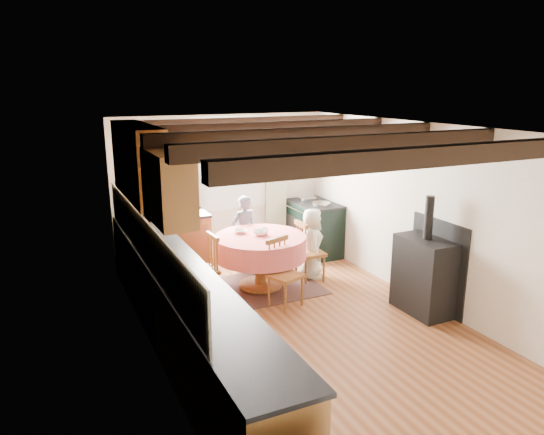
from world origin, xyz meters
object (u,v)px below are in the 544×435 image
chair_near (286,273)px  chair_left (202,268)px  chair_right (310,251)px  child_far (244,233)px  cast_iron_stove (426,255)px  cup (265,231)px  aga_range (314,228)px  child_right (312,244)px  dining_table (260,262)px

chair_near → chair_left: size_ratio=1.00×
chair_right → child_far: size_ratio=0.76×
chair_left → child_far: bearing=128.6°
chair_right → cast_iron_stove: size_ratio=0.60×
cup → chair_right: bearing=-7.5°
aga_range → child_far: bearing=-170.7°
cast_iron_stove → chair_right: bearing=116.2°
chair_near → cup: 0.86m
chair_left → cup: (0.98, 0.13, 0.37)m
chair_right → child_right: 0.14m
chair_right → aga_range: size_ratio=0.91×
cup → aga_range: bearing=35.1°
dining_table → chair_near: (0.05, -0.71, 0.07)m
chair_left → chair_right: 1.69m
chair_left → chair_right: (1.69, 0.04, -0.00)m
dining_table → cast_iron_stove: bearing=-45.5°
chair_near → cup: chair_near is taller
chair_near → child_far: bearing=70.0°
aga_range → child_far: 1.42m
chair_left → child_far: child_far is taller
cast_iron_stove → child_right: bearing=112.9°
child_far → cup: 0.77m
aga_range → cup: 1.72m
dining_table → child_far: child_far is taller
aga_range → cast_iron_stove: 2.66m
cup → dining_table: bearing=-146.8°
chair_right → cup: chair_right is taller
cast_iron_stove → cup: cast_iron_stove is taller
dining_table → chair_left: 0.89m
chair_left → aga_range: aga_range is taller
dining_table → child_right: size_ratio=1.21×
dining_table → chair_near: 0.71m
cast_iron_stove → cup: size_ratio=16.33×
chair_left → aga_range: (2.36, 1.09, 0.00)m
chair_left → cup: chair_left is taller
chair_left → dining_table: bearing=90.7°
dining_table → chair_right: bearing=-2.0°
dining_table → aga_range: bearing=35.0°
dining_table → aga_range: (1.47, 1.03, 0.07)m
chair_left → child_far: (0.96, 0.87, 0.14)m
chair_right → cast_iron_stove: 1.79m
cup → child_right: bearing=-0.2°
child_right → cup: child_right is taller
aga_range → child_right: child_right is taller
dining_table → child_far: bearing=84.6°
chair_right → aga_range: 1.25m
aga_range → chair_near: bearing=-129.3°
dining_table → cup: (0.10, 0.07, 0.44)m
chair_left → child_right: bearing=90.7°
chair_left → chair_right: same height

